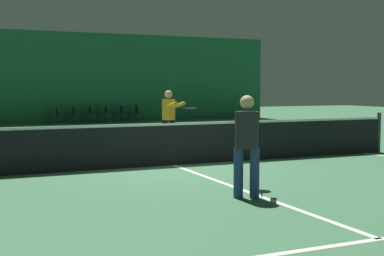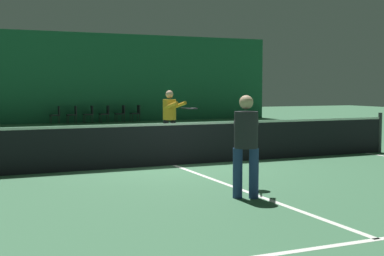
{
  "view_description": "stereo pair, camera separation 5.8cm",
  "coord_description": "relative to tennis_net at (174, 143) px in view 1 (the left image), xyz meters",
  "views": [
    {
      "loc": [
        -4.43,
        -11.06,
        1.75
      ],
      "look_at": [
        -0.11,
        -1.27,
        0.93
      ],
      "focal_mm": 50.0,
      "sensor_mm": 36.0,
      "label": 1
    },
    {
      "loc": [
        -4.37,
        -11.09,
        1.75
      ],
      "look_at": [
        -0.11,
        -1.27,
        0.93
      ],
      "focal_mm": 50.0,
      "sensor_mm": 36.0,
      "label": 2
    }
  ],
  "objects": [
    {
      "name": "tennis_net",
      "position": [
        0.0,
        0.0,
        0.0
      ],
      "size": [
        12.0,
        0.1,
        1.07
      ],
      "color": "black",
      "rests_on": "ground"
    },
    {
      "name": "court_line_service_far",
      "position": [
        0.0,
        6.4,
        -0.51
      ],
      "size": [
        8.25,
        0.1,
        0.0
      ],
      "color": "white",
      "rests_on": "ground"
    },
    {
      "name": "player_near",
      "position": [
        -0.25,
        -3.74,
        0.44
      ],
      "size": [
        0.96,
        1.33,
        1.63
      ],
      "rotation": [
        0.0,
        0.0,
        1.05
      ],
      "color": "navy",
      "rests_on": "ground"
    },
    {
      "name": "courtside_chair_4",
      "position": [
        3.03,
        14.86,
        -0.03
      ],
      "size": [
        0.44,
        0.44,
        0.84
      ],
      "rotation": [
        0.0,
        0.0,
        -1.57
      ],
      "color": "#2D2D2D",
      "rests_on": "ground"
    },
    {
      "name": "courtside_chair_5",
      "position": [
        3.83,
        14.86,
        -0.03
      ],
      "size": [
        0.44,
        0.44,
        0.84
      ],
      "rotation": [
        0.0,
        0.0,
        -1.57
      ],
      "color": "#2D2D2D",
      "rests_on": "ground"
    },
    {
      "name": "court_line_sideline_right",
      "position": [
        5.5,
        0.0,
        -0.51
      ],
      "size": [
        0.1,
        23.8,
        0.0
      ],
      "color": "white",
      "rests_on": "ground"
    },
    {
      "name": "courtside_chair_2",
      "position": [
        1.43,
        14.86,
        -0.03
      ],
      "size": [
        0.44,
        0.44,
        0.84
      ],
      "rotation": [
        0.0,
        0.0,
        -1.57
      ],
      "color": "#2D2D2D",
      "rests_on": "ground"
    },
    {
      "name": "court_line_baseline_far",
      "position": [
        0.0,
        11.9,
        -0.51
      ],
      "size": [
        11.0,
        0.1,
        0.0
      ],
      "color": "white",
      "rests_on": "ground"
    },
    {
      "name": "player_far",
      "position": [
        1.17,
        3.21,
        0.46
      ],
      "size": [
        0.74,
        1.39,
        1.66
      ],
      "rotation": [
        0.0,
        0.0,
        -1.27
      ],
      "color": "black",
      "rests_on": "ground"
    },
    {
      "name": "court_line_service_near",
      "position": [
        0.0,
        -6.4,
        -0.51
      ],
      "size": [
        8.25,
        0.1,
        0.0
      ],
      "color": "white",
      "rests_on": "ground"
    },
    {
      "name": "courtside_chair_0",
      "position": [
        -0.17,
        14.86,
        -0.03
      ],
      "size": [
        0.44,
        0.44,
        0.84
      ],
      "rotation": [
        0.0,
        0.0,
        -1.57
      ],
      "color": "#2D2D2D",
      "rests_on": "ground"
    },
    {
      "name": "court_line_centre",
      "position": [
        0.0,
        0.0,
        -0.51
      ],
      "size": [
        0.1,
        12.8,
        0.0
      ],
      "color": "white",
      "rests_on": "ground"
    },
    {
      "name": "ground_plane",
      "position": [
        0.0,
        0.0,
        -0.51
      ],
      "size": [
        60.0,
        60.0,
        0.0
      ],
      "primitive_type": "plane",
      "color": "#3D704C"
    },
    {
      "name": "courtside_chair_1",
      "position": [
        0.63,
        14.86,
        -0.03
      ],
      "size": [
        0.44,
        0.44,
        0.84
      ],
      "rotation": [
        0.0,
        0.0,
        -1.57
      ],
      "color": "#2D2D2D",
      "rests_on": "ground"
    },
    {
      "name": "backdrop_curtain",
      "position": [
        0.0,
        15.41,
        1.71
      ],
      "size": [
        23.0,
        0.12,
        4.44
      ],
      "color": "#1E5B3D",
      "rests_on": "ground"
    },
    {
      "name": "courtside_chair_3",
      "position": [
        2.23,
        14.86,
        -0.03
      ],
      "size": [
        0.44,
        0.44,
        0.84
      ],
      "rotation": [
        0.0,
        0.0,
        -1.57
      ],
      "color": "#2D2D2D",
      "rests_on": "ground"
    }
  ]
}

